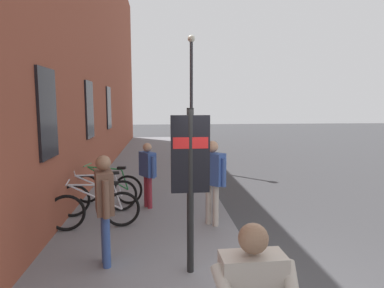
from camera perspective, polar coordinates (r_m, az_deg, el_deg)
ground at (r=10.72m, az=8.24°, el=-6.98°), size 60.00×60.00×0.00m
sidewalk_pavement at (r=12.36m, az=-6.52°, el=-4.77°), size 24.00×3.50×0.12m
station_facade at (r=13.44m, az=-15.81°, el=15.33°), size 22.00×0.65×9.16m
bicycle_under_window at (r=6.91m, az=-16.31°, el=-10.74°), size 0.48×1.76×0.97m
bicycle_beside_lamp at (r=7.78m, az=-15.74°, el=-8.70°), size 0.66×1.71×0.97m
bicycle_nearest_sign at (r=8.48m, az=-14.31°, el=-7.33°), size 0.51×1.75×0.97m
transit_info_sign at (r=4.71m, az=-0.29°, el=-3.59°), size 0.10×0.55×2.40m
pedestrian_by_facade at (r=7.87m, az=-7.63°, el=-4.17°), size 0.51×0.42×1.54m
pedestrian_crossing_street at (r=6.68m, az=3.52°, el=-5.19°), size 0.53×0.52×1.72m
pedestrian_near_bus at (r=5.21m, az=-14.82°, el=-9.11°), size 0.63×0.35×1.70m
street_lamp at (r=12.91m, az=-0.11°, el=9.37°), size 0.28×0.28×5.02m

